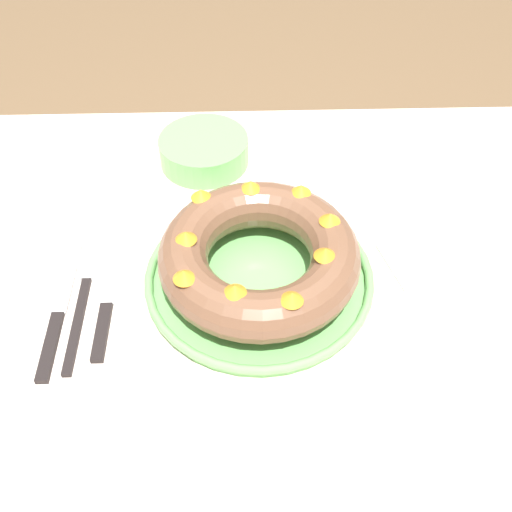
% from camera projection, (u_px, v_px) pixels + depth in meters
% --- Properties ---
extents(ground_plane, '(8.00, 8.00, 0.00)m').
position_uv_depth(ground_plane, '(258.00, 509.00, 1.36)').
color(ground_plane, brown).
extents(dining_table, '(1.57, 0.90, 0.76)m').
position_uv_depth(dining_table, '(260.00, 340.00, 0.87)').
color(dining_table, beige).
rests_on(dining_table, ground_plane).
extents(serving_dish, '(0.31, 0.31, 0.02)m').
position_uv_depth(serving_dish, '(256.00, 278.00, 0.82)').
color(serving_dish, '#6BB760').
rests_on(serving_dish, dining_table).
extents(bundt_cake, '(0.27, 0.27, 0.08)m').
position_uv_depth(bundt_cake, '(256.00, 256.00, 0.78)').
color(bundt_cake, brown).
rests_on(bundt_cake, serving_dish).
extents(fork, '(0.02, 0.21, 0.01)m').
position_uv_depth(fork, '(83.00, 297.00, 0.81)').
color(fork, black).
rests_on(fork, dining_table).
extents(serving_knife, '(0.02, 0.23, 0.01)m').
position_uv_depth(serving_knife, '(58.00, 316.00, 0.78)').
color(serving_knife, black).
rests_on(serving_knife, dining_table).
extents(cake_knife, '(0.02, 0.20, 0.01)m').
position_uv_depth(cake_knife, '(107.00, 307.00, 0.79)').
color(cake_knife, black).
rests_on(cake_knife, dining_table).
extents(side_bowl, '(0.15, 0.15, 0.05)m').
position_uv_depth(side_bowl, '(204.00, 151.00, 0.99)').
color(side_bowl, '#6BB760').
rests_on(side_bowl, dining_table).
extents(napkin, '(0.15, 0.12, 0.00)m').
position_uv_depth(napkin, '(430.00, 258.00, 0.86)').
color(napkin, '#B2D1B7').
rests_on(napkin, dining_table).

